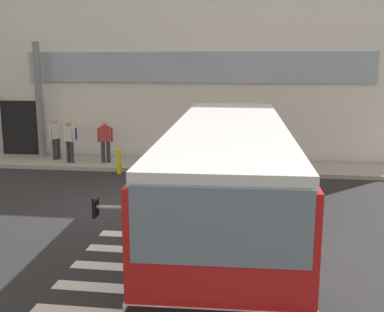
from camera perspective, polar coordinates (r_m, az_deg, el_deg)
name	(u,v)px	position (r m, az deg, el deg)	size (l,w,h in m)	color
ground_plane	(134,204)	(14.02, -6.88, -5.74)	(80.00, 90.00, 0.02)	#232326
bay_paint_stripes	(179,270)	(9.78, -1.60, -13.47)	(4.40, 3.96, 0.01)	silver
terminal_building	(177,69)	(24.89, -1.77, 10.27)	(21.55, 13.80, 7.18)	silver
boarding_curb	(166,165)	(18.52, -3.14, -1.14)	(23.75, 2.00, 0.15)	#9E9B93
entry_support_column	(39,101)	(20.40, -17.76, 6.31)	(0.28, 0.28, 4.64)	slate
bus_main_foreground	(229,182)	(11.14, 4.39, -3.07)	(3.02, 10.36, 2.70)	red
passenger_near_column	(56,137)	(19.86, -15.93, 2.25)	(0.38, 0.52, 1.68)	#2D2D33
passenger_by_doorway	(70,138)	(19.11, -14.33, 2.08)	(0.54, 0.48, 1.68)	#2D2D33
passenger_at_curb_edge	(105,139)	(18.82, -10.29, 2.01)	(0.57, 0.32, 1.68)	#2D2D33
safety_bollard_yellow	(119,161)	(17.66, -8.69, -0.64)	(0.18, 0.18, 0.90)	yellow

